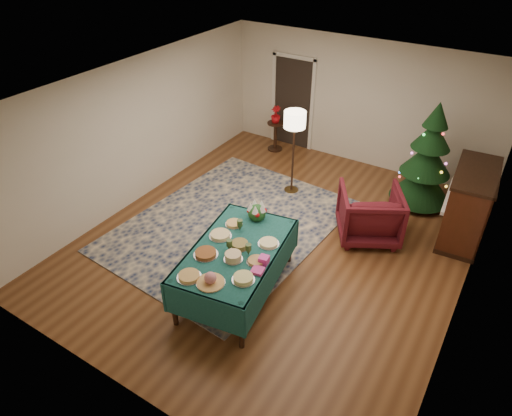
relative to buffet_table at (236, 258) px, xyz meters
The scene contains 26 objects.
room_shell 1.56m from the buffet_table, 94.11° to the left, with size 7.00×7.00×7.00m.
doorway 5.18m from the buffet_table, 109.23° to the left, with size 1.08×0.04×2.16m.
rug 1.80m from the buffet_table, 128.56° to the left, with size 3.20×4.20×0.02m, color #121F43.
buffet_table is the anchor object (origin of this frame).
platter_0 0.86m from the buffet_table, 102.96° to the right, with size 0.33×0.33×0.05m.
platter_1 0.80m from the buffet_table, 81.05° to the right, with size 0.38×0.38×0.17m.
platter_2 0.68m from the buffet_table, 47.17° to the right, with size 0.31×0.31×0.07m.
platter_3 0.47m from the buffet_table, 130.34° to the right, with size 0.35×0.35×0.06m.
platter_4 0.32m from the buffet_table, 64.24° to the right, with size 0.27×0.27×0.11m.
platter_5 0.45m from the buffet_table, 12.27° to the right, with size 0.27×0.27×0.05m.
platter_6 0.42m from the buffet_table, 160.83° to the left, with size 0.34×0.34×0.06m.
platter_7 0.21m from the buffet_table, 73.10° to the left, with size 0.28×0.28×0.08m.
platter_8 0.52m from the buffet_table, 45.15° to the left, with size 0.31×0.31×0.05m.
platter_9 0.62m from the buffet_table, 126.69° to the left, with size 0.27×0.27×0.05m.
goblet_0 0.51m from the buffet_table, 115.71° to the left, with size 0.09×0.09×0.19m.
goblet_1 0.35m from the buffet_table, ahead, with size 0.09×0.09×0.19m.
goblet_2 0.28m from the buffet_table, 122.50° to the right, with size 0.09×0.09×0.19m.
napkin_stack 0.60m from the buffet_table, 25.17° to the right, with size 0.16×0.16×0.04m, color #DD3D9B.
gift_box 0.54m from the buffet_table, ahead, with size 0.13×0.13×0.11m, color #E940B0.
centerpiece 0.86m from the buffet_table, 99.90° to the left, with size 0.29×0.29×0.33m.
armchair 2.62m from the buffet_table, 63.34° to the left, with size 1.00×0.94×1.03m, color #51111A.
floor_lamp 3.15m from the buffet_table, 102.55° to the left, with size 0.41×0.41×1.71m.
side_table 4.81m from the buffet_table, 113.06° to the left, with size 0.38×0.38×0.68m.
potted_plant 4.80m from the buffet_table, 113.06° to the left, with size 0.22×0.39×0.22m, color #B90D13.
christmas_tree 4.25m from the buffet_table, 67.21° to the left, with size 1.39×1.39×2.06m.
piano 4.12m from the buffet_table, 51.53° to the left, with size 0.80×1.53×1.29m.
Camera 1 is at (3.02, -5.52, 4.92)m, focal length 32.00 mm.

